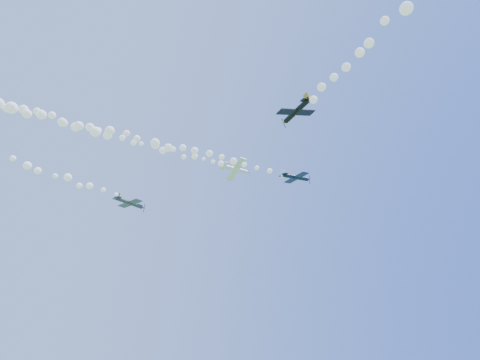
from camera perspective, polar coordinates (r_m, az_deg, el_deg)
name	(u,v)px	position (r m, az deg, el deg)	size (l,w,h in m)	color
plane_white	(236,169)	(92.57, -0.60, 1.55)	(7.47, 7.61, 2.20)	white
smoke_trail_white	(63,121)	(85.65, -23.90, 7.69)	(70.91, 5.07, 3.10)	white
plane_navy	(296,177)	(83.12, 7.97, 0.39)	(7.19, 7.26, 2.24)	#0C1636
smoke_trail_navy	(85,126)	(73.63, -21.16, 7.14)	(78.45, 5.09, 2.79)	white
plane_grey	(130,203)	(83.37, -15.38, -3.15)	(6.95, 7.29, 1.96)	#323A49
plane_black	(296,111)	(57.83, 7.98, 9.63)	(6.26, 6.38, 2.54)	black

